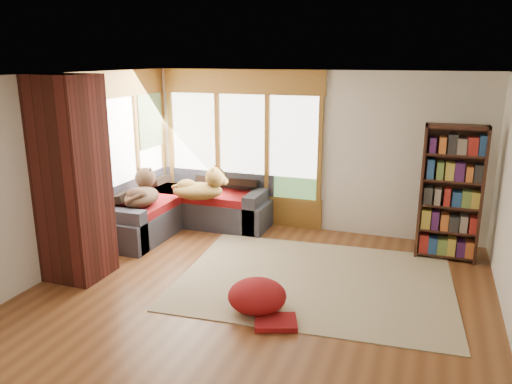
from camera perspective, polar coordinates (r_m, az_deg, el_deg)
The scene contains 16 objects.
floor at distance 6.28m, azimuth 0.56°, elevation -11.22°, with size 5.50×5.50×0.00m, color brown.
ceiling at distance 5.63m, azimuth 0.63°, elevation 13.21°, with size 5.50×5.50×0.00m, color white.
wall_back at distance 8.17m, azimuth 6.35°, elevation 4.56°, with size 5.50×0.04×2.60m, color silver.
wall_front at distance 3.68m, azimuth -12.40°, elevation -9.17°, with size 5.50×0.04×2.60m, color silver.
wall_left at distance 7.18m, azimuth -20.65°, elevation 2.19°, with size 0.04×5.00×2.60m, color silver.
windows_back at distance 8.48m, azimuth -1.63°, elevation 5.39°, with size 2.82×0.10×1.90m.
windows_left at distance 8.08m, azimuth -15.09°, elevation 4.38°, with size 0.10×2.62×1.90m.
roller_blind at distance 8.69m, azimuth -12.01°, elevation 7.97°, with size 0.03×0.72×0.90m, color #658353.
brick_chimney at distance 6.70m, azimuth -20.25°, elevation 1.34°, with size 0.70×0.70×2.60m, color #471914.
sectional_sofa at distance 8.35m, azimuth -8.33°, elevation -2.32°, with size 2.20×2.20×0.80m.
area_rug at distance 6.58m, azimuth 6.75°, elevation -9.99°, with size 3.42×2.62×0.01m, color beige.
bookshelf at distance 7.43m, azimuth 21.36°, elevation -0.18°, with size 0.82×0.27×1.92m.
pouf at distance 5.76m, azimuth 0.13°, elevation -11.68°, with size 0.67×0.67×0.36m, color maroon.
dog_tan at distance 8.02m, azimuth -6.19°, elevation 0.48°, with size 0.93×0.71×0.46m.
dog_brindle at distance 7.90m, azimuth -12.91°, elevation -0.06°, with size 0.71×0.94×0.47m.
throw_pillows at distance 8.23m, azimuth -7.72°, elevation 0.88°, with size 1.98×1.68×0.45m.
Camera 1 is at (1.83, -5.32, 2.80)m, focal length 35.00 mm.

